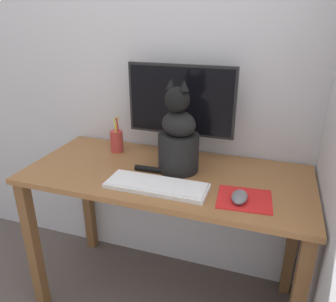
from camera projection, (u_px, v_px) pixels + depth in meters
name	position (u px, v px, depth m)	size (l,w,h in m)	color
ground_plane	(167.00, 296.00, 1.74)	(12.00, 12.00, 0.00)	#564C47
wall_back	(188.00, 45.00, 1.54)	(7.00, 0.04, 2.50)	silver
desk	(166.00, 195.00, 1.50)	(1.26, 0.57, 0.73)	brown
monitor	(181.00, 106.00, 1.52)	(0.51, 0.17, 0.45)	black
keyboard	(157.00, 185.00, 1.32)	(0.42, 0.15, 0.02)	silver
mousepad_right	(244.00, 199.00, 1.24)	(0.22, 0.19, 0.00)	red
computer_mouse_right	(239.00, 197.00, 1.22)	(0.06, 0.10, 0.03)	slate
cat	(178.00, 138.00, 1.42)	(0.30, 0.23, 0.41)	black
pen_cup	(117.00, 141.00, 1.66)	(0.06, 0.06, 0.18)	#B23833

